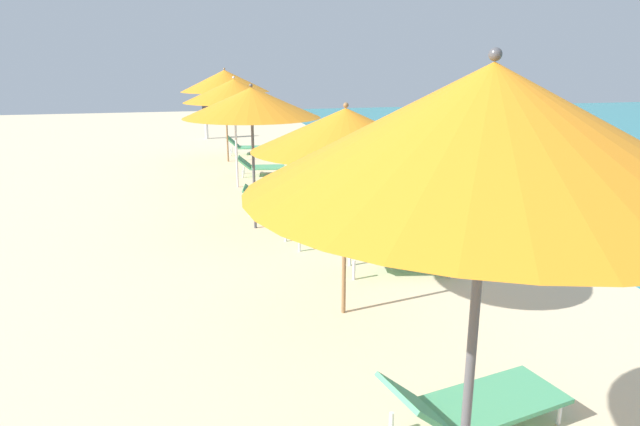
# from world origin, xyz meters

# --- Properties ---
(umbrella_third) EXTENTS (2.25, 2.25, 2.96)m
(umbrella_third) POSITION_xyz_m (-0.76, 7.65, 2.60)
(umbrella_third) COLOR #4C4C51
(umbrella_third) RESTS_ON ground
(lounger_third_shoreside) EXTENTS (1.65, 0.86, 0.58)m
(lounger_third_shoreside) POSITION_xyz_m (0.01, 8.87, 0.26)
(lounger_third_shoreside) COLOR #4CA572
(lounger_third_shoreside) RESTS_ON ground
(umbrella_fourth) EXTENTS (2.10, 2.10, 2.47)m
(umbrella_fourth) POSITION_xyz_m (-0.36, 11.24, 2.18)
(umbrella_fourth) COLOR olive
(umbrella_fourth) RESTS_ON ground
(lounger_fourth_shoreside) EXTENTS (1.72, 0.94, 0.60)m
(lounger_fourth_shoreside) POSITION_xyz_m (0.72, 12.35, 0.33)
(lounger_fourth_shoreside) COLOR #4CA572
(lounger_fourth_shoreside) RESTS_ON ground
(umbrella_fifth) EXTENTS (2.35, 2.35, 2.54)m
(umbrella_fifth) POSITION_xyz_m (-0.92, 14.97, 2.22)
(umbrella_fifth) COLOR #4C4C51
(umbrella_fifth) RESTS_ON ground
(lounger_fifth_shoreside) EXTENTS (1.34, 0.87, 0.52)m
(lounger_fifth_shoreside) POSITION_xyz_m (-0.41, 15.96, 0.28)
(lounger_fifth_shoreside) COLOR #4CA572
(lounger_fifth_shoreside) RESTS_ON ground
(lounger_fifth_inland) EXTENTS (1.34, 0.90, 0.60)m
(lounger_fifth_inland) POSITION_xyz_m (0.01, 13.91, 0.29)
(lounger_fifth_inland) COLOR #4CA572
(lounger_fifth_inland) RESTS_ON ground
(umbrella_sixth) EXTENTS (2.33, 2.33, 2.58)m
(umbrella_sixth) POSITION_xyz_m (-0.87, 18.43, 2.25)
(umbrella_sixth) COLOR silver
(umbrella_sixth) RESTS_ON ground
(lounger_sixth_shoreside) EXTENTS (1.31, 0.81, 0.50)m
(lounger_sixth_shoreside) POSITION_xyz_m (-0.15, 19.70, 0.25)
(lounger_sixth_shoreside) COLOR #4CA572
(lounger_sixth_shoreside) RESTS_ON ground
(umbrella_farthest) EXTENTS (2.55, 2.55, 2.72)m
(umbrella_farthest) POSITION_xyz_m (-0.78, 22.04, 2.35)
(umbrella_farthest) COLOR olive
(umbrella_farthest) RESTS_ON ground
(lounger_farthest_shoreside) EXTENTS (1.59, 0.83, 0.59)m
(lounger_farthest_shoreside) POSITION_xyz_m (0.00, 23.20, 0.27)
(lounger_farthest_shoreside) COLOR #4CA572
(lounger_farthest_shoreside) RESTS_ON ground
(person_walking_near) EXTENTS (0.27, 0.39, 1.57)m
(person_walking_near) POSITION_xyz_m (-1.13, 27.38, 0.95)
(person_walking_near) COLOR silver
(person_walking_near) RESTS_ON ground
(beach_ball) EXTENTS (0.32, 0.32, 0.32)m
(beach_ball) POSITION_xyz_m (1.60, 24.27, 0.16)
(beach_ball) COLOR #338CD8
(beach_ball) RESTS_ON ground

